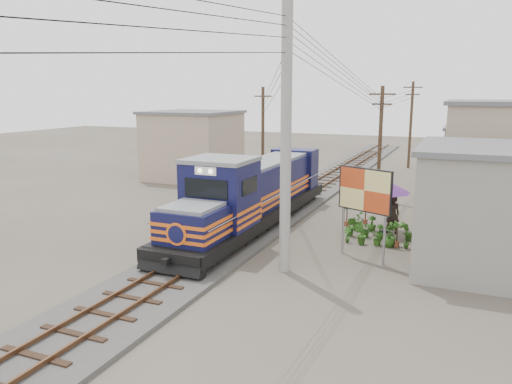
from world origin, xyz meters
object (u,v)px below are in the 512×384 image
at_px(billboard, 365,192).
at_px(market_umbrella, 387,187).
at_px(vendor, 392,215).
at_px(locomotive, 253,195).

bearing_deg(billboard, market_umbrella, 110.75).
xyz_separation_m(market_umbrella, vendor, (0.36, -0.18, -1.28)).
bearing_deg(market_umbrella, billboard, -92.68).
bearing_deg(locomotive, vendor, 14.29).
distance_m(locomotive, billboard, 6.55).
height_order(billboard, vendor, billboard).
bearing_deg(vendor, locomotive, -8.52).
bearing_deg(locomotive, billboard, -23.35).
bearing_deg(vendor, market_umbrella, -48.80).
distance_m(locomotive, market_umbrella, 6.43).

